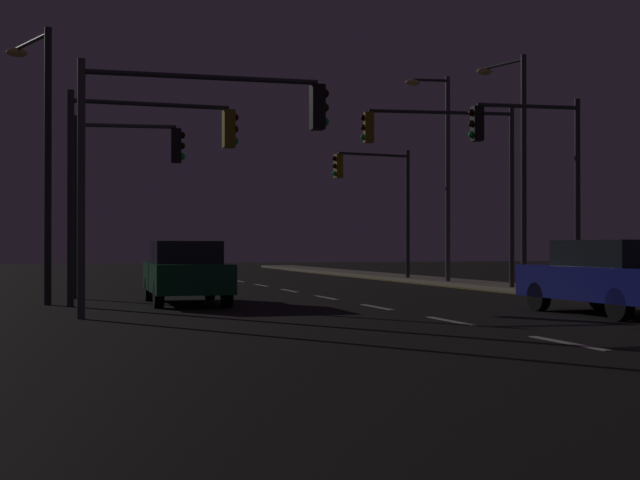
% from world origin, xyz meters
% --- Properties ---
extents(ground_plane, '(112.00, 112.00, 0.00)m').
position_xyz_m(ground_plane, '(0.00, 17.50, 0.00)').
color(ground_plane, black).
rests_on(ground_plane, ground).
extents(sidewalk_right, '(2.12, 77.00, 0.14)m').
position_xyz_m(sidewalk_right, '(7.31, 17.50, 0.07)').
color(sidewalk_right, gray).
rests_on(sidewalk_right, ground).
extents(lane_markings_center, '(0.14, 50.00, 0.01)m').
position_xyz_m(lane_markings_center, '(0.00, 21.00, 0.01)').
color(lane_markings_center, silver).
rests_on(lane_markings_center, ground).
extents(lane_edge_line, '(0.14, 53.00, 0.01)m').
position_xyz_m(lane_edge_line, '(6.00, 22.50, 0.01)').
color(lane_edge_line, gold).
rests_on(lane_edge_line, ground).
extents(car, '(1.93, 4.44, 1.57)m').
position_xyz_m(car, '(3.86, 13.40, 0.82)').
color(car, navy).
rests_on(car, ground).
extents(car_oncoming, '(1.94, 4.45, 1.57)m').
position_xyz_m(car_oncoming, '(-4.13, 19.66, 0.82)').
color(car_oncoming, '#14592D').
rests_on(car_oncoming, ground).
extents(traffic_light_mid_left, '(3.28, 0.57, 5.43)m').
position_xyz_m(traffic_light_mid_left, '(5.36, 19.10, 3.93)').
color(traffic_light_mid_left, '#2D3033').
rests_on(traffic_light_mid_left, sidewalk_right).
extents(traffic_light_far_center, '(4.17, 0.34, 5.18)m').
position_xyz_m(traffic_light_far_center, '(-5.11, 19.37, 3.67)').
color(traffic_light_far_center, '#38383D').
rests_on(traffic_light_far_center, ground).
extents(traffic_light_far_right, '(4.94, 0.94, 5.77)m').
position_xyz_m(traffic_light_far_right, '(4.60, 22.87, 4.25)').
color(traffic_light_far_right, '#38383D').
rests_on(traffic_light_far_right, sidewalk_right).
extents(traffic_light_near_right, '(5.15, 0.46, 5.16)m').
position_xyz_m(traffic_light_near_right, '(-4.50, 15.47, 3.70)').
color(traffic_light_near_right, '#4C4C51').
rests_on(traffic_light_near_right, ground).
extents(traffic_light_overhead_east, '(3.49, 0.63, 5.30)m').
position_xyz_m(traffic_light_overhead_east, '(5.30, 31.20, 3.85)').
color(traffic_light_overhead_east, '#2D3033').
rests_on(traffic_light_overhead_east, sidewalk_right).
extents(traffic_light_near_left, '(3.04, 0.61, 5.03)m').
position_xyz_m(traffic_light_near_left, '(-5.44, 22.38, 3.51)').
color(traffic_light_near_left, '#2D3033').
rests_on(traffic_light_near_left, ground).
extents(street_lamp_median, '(0.89, 1.92, 7.42)m').
position_xyz_m(street_lamp_median, '(6.95, 22.75, 4.60)').
color(street_lamp_median, '#38383D').
rests_on(street_lamp_median, sidewalk_right).
extents(street_lamp_across_street, '(1.17, 2.24, 6.81)m').
position_xyz_m(street_lamp_across_street, '(-7.61, 20.49, 4.17)').
color(street_lamp_across_street, '#2D3033').
rests_on(street_lamp_across_street, ground).
extents(street_lamp_corner, '(1.70, 0.47, 7.64)m').
position_xyz_m(street_lamp_corner, '(6.52, 27.50, 4.68)').
color(street_lamp_corner, '#4C4C51').
rests_on(street_lamp_corner, sidewalk_right).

